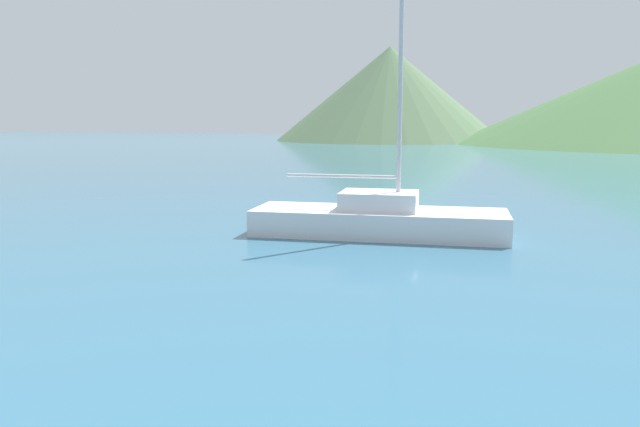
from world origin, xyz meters
The scene contains 2 objects.
sailboat_inner centered at (0.64, 18.23, 0.46)m, with size 7.12×3.16×7.39m.
hill_west centered at (-18.28, 91.57, 6.72)m, with size 32.91×32.91×13.44m.
Camera 1 is at (5.14, 1.92, 3.18)m, focal length 35.00 mm.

